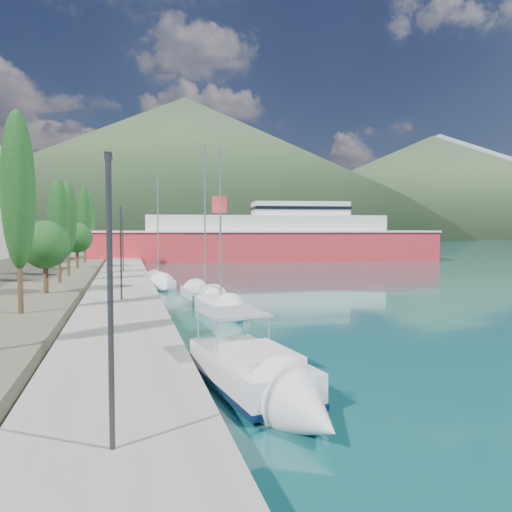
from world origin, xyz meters
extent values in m
plane|color=#0F4849|center=(0.00, 120.00, 0.00)|extent=(1400.00, 1400.00, 0.00)
cube|color=gray|center=(-9.00, 26.00, 0.40)|extent=(5.00, 88.00, 0.80)
cone|color=slate|center=(80.00, 680.00, 90.00)|extent=(760.00, 760.00, 180.00)
cone|color=slate|center=(420.00, 600.00, 70.00)|extent=(640.00, 640.00, 140.00)
cone|color=#32482B|center=(40.00, 400.00, 57.50)|extent=(480.00, 480.00, 115.00)
cone|color=#32482B|center=(260.00, 380.00, 45.00)|extent=(420.00, 420.00, 90.00)
cylinder|color=#47301E|center=(-14.32, 10.39, 1.92)|extent=(0.30, 0.30, 2.45)
ellipsoid|color=#184318|center=(-14.32, 10.39, 7.49)|extent=(1.80, 1.80, 8.68)
cylinder|color=#47301E|center=(-14.32, 19.39, 1.79)|extent=(0.36, 0.36, 2.17)
sphere|color=#184318|center=(-14.32, 19.39, 4.26)|extent=(3.47, 3.47, 3.47)
cylinder|color=#47301E|center=(-14.32, 27.11, 1.70)|extent=(0.30, 0.30, 1.99)
ellipsoid|color=#184318|center=(-14.32, 27.11, 6.23)|extent=(1.80, 1.80, 7.07)
cylinder|color=#47301E|center=(-14.32, 34.10, 1.74)|extent=(0.30, 0.30, 2.08)
ellipsoid|color=#184318|center=(-14.32, 34.10, 6.46)|extent=(1.80, 1.80, 7.37)
cylinder|color=#47301E|center=(-14.32, 43.61, 1.82)|extent=(0.36, 0.36, 2.24)
sphere|color=#184318|center=(-14.32, 43.61, 4.37)|extent=(3.58, 3.58, 3.58)
cylinder|color=#47301E|center=(-14.32, 54.89, 1.87)|extent=(0.30, 0.30, 2.35)
ellipsoid|color=#184318|center=(-14.32, 54.89, 7.20)|extent=(1.80, 1.80, 8.32)
cylinder|color=#47301E|center=(-14.32, 64.69, 1.86)|extent=(0.30, 0.30, 2.32)
ellipsoid|color=#184318|center=(-14.32, 64.69, 7.14)|extent=(1.80, 1.80, 8.24)
cylinder|color=#2D2D33|center=(-9.00, -8.78, 3.80)|extent=(0.12, 0.12, 6.00)
cube|color=#2D2D33|center=(-9.00, -8.53, 6.80)|extent=(0.15, 0.50, 0.12)
cylinder|color=#2D2D33|center=(-9.00, 14.08, 3.80)|extent=(0.12, 0.12, 6.00)
cube|color=#2D2D33|center=(-9.00, 14.33, 6.80)|extent=(0.15, 0.50, 0.12)
cylinder|color=#2D2D33|center=(-9.00, 37.54, 3.80)|extent=(0.12, 0.12, 6.00)
cube|color=#2D2D33|center=(-9.00, 37.79, 6.80)|extent=(0.15, 0.50, 0.12)
cube|color=black|center=(-4.76, -3.39, -0.05)|extent=(2.97, 5.96, 0.64)
cube|color=silver|center=(-4.76, -3.39, 0.69)|extent=(3.25, 6.28, 1.01)
cube|color=black|center=(-4.76, -3.39, 0.23)|extent=(3.31, 6.36, 0.20)
cube|color=silver|center=(-4.65, -4.11, 1.33)|extent=(2.32, 3.18, 0.37)
cube|color=gray|center=(-5.00, -1.80, 2.33)|extent=(2.44, 2.77, 0.09)
cone|color=silver|center=(-4.19, -7.15, 0.50)|extent=(2.79, 3.25, 2.38)
cube|color=silver|center=(-2.79, 12.91, 0.26)|extent=(2.82, 5.93, 0.92)
cube|color=silver|center=(-2.76, 12.53, 0.87)|extent=(1.60, 2.41, 0.36)
cylinder|color=silver|center=(-2.76, 12.53, 5.58)|extent=(0.12, 0.12, 9.73)
cone|color=silver|center=(-2.49, 9.24, 0.26)|extent=(2.57, 2.87, 2.36)
cube|color=silver|center=(-2.91, 18.73, 0.25)|extent=(2.94, 6.58, 0.90)
cube|color=silver|center=(-2.87, 18.31, 0.85)|extent=(1.63, 2.68, 0.35)
cylinder|color=silver|center=(-2.87, 18.31, 6.20)|extent=(0.12, 0.12, 11.00)
cone|color=silver|center=(-2.50, 14.67, 0.25)|extent=(2.59, 3.19, 2.30)
cube|color=silver|center=(-5.82, 28.20, 0.27)|extent=(2.88, 5.80, 0.97)
cube|color=silver|center=(-5.79, 27.83, 0.91)|extent=(1.65, 2.36, 0.38)
cylinder|color=silver|center=(-5.79, 27.83, 5.58)|extent=(0.12, 0.12, 9.66)
cone|color=silver|center=(-5.55, 24.61, 0.27)|extent=(2.66, 2.81, 2.47)
cube|color=red|center=(14.97, 64.79, 2.21)|extent=(59.39, 19.90, 5.63)
cube|color=silver|center=(14.97, 64.79, 5.03)|extent=(59.85, 20.31, 0.30)
cube|color=silver|center=(14.97, 64.79, 6.23)|extent=(41.21, 15.40, 3.02)
cube|color=silver|center=(20.94, 63.97, 8.94)|extent=(17.19, 9.63, 2.41)
cylinder|color=red|center=(7.00, 65.89, 9.65)|extent=(2.61, 2.61, 2.81)
camera|label=1|loc=(-8.68, -19.22, 5.30)|focal=35.00mm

